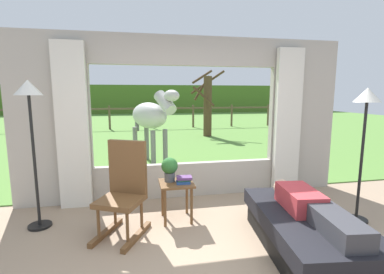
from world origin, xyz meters
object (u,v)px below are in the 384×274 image
object	(u,v)px
floor_lamp_left	(30,110)
horse	(151,116)
reclining_person	(311,207)
floor_lamp_right	(366,115)
potted_plant	(170,168)
pasture_tree	(207,104)
recliner_sofa	(306,232)
rocking_chair	(124,189)
side_table	(176,189)
book_stack	(184,180)

from	to	relation	value
floor_lamp_left	horse	distance (m)	3.31
reclining_person	floor_lamp_right	bearing A→B (deg)	34.89
reclining_person	potted_plant	distance (m)	1.75
pasture_tree	horse	bearing A→B (deg)	-120.13
recliner_sofa	rocking_chair	xyz separation A→B (m)	(-1.90, 0.80, 0.33)
floor_lamp_left	side_table	bearing A→B (deg)	-4.47
horse	potted_plant	bearing A→B (deg)	63.61
book_stack	floor_lamp_right	world-z (taller)	floor_lamp_right
rocking_chair	side_table	bearing A→B (deg)	45.51
floor_lamp_right	book_stack	bearing A→B (deg)	169.02
horse	pasture_tree	distance (m)	4.78
book_stack	potted_plant	bearing A→B (deg)	144.41
rocking_chair	potted_plant	xyz separation A→B (m)	(0.58, 0.29, 0.16)
book_stack	side_table	bearing A→B (deg)	145.59
rocking_chair	book_stack	world-z (taller)	rocking_chair
reclining_person	book_stack	bearing A→B (deg)	145.54
floor_lamp_left	pasture_tree	distance (m)	8.08
recliner_sofa	potted_plant	distance (m)	1.78
side_table	pasture_tree	distance (m)	7.55
book_stack	horse	bearing A→B (deg)	94.49
reclining_person	potted_plant	xyz separation A→B (m)	(-1.32, 1.14, 0.18)
recliner_sofa	floor_lamp_right	distance (m)	1.71
rocking_chair	side_table	world-z (taller)	rocking_chair
floor_lamp_left	reclining_person	bearing A→B (deg)	-22.21
potted_plant	pasture_tree	world-z (taller)	pasture_tree
book_stack	horse	xyz separation A→B (m)	(-0.24, 3.09, 0.59)
reclining_person	pasture_tree	xyz separation A→B (m)	(1.00, 8.24, 0.77)
reclining_person	book_stack	size ratio (longest dim) A/B	6.80
reclining_person	floor_lamp_right	distance (m)	1.53
reclining_person	horse	size ratio (longest dim) A/B	0.82
book_stack	floor_lamp_left	distance (m)	2.05
recliner_sofa	side_table	distance (m)	1.63
recliner_sofa	pasture_tree	world-z (taller)	pasture_tree
book_stack	pasture_tree	distance (m)	7.57
recliner_sofa	rocking_chair	distance (m)	2.09
horse	reclining_person	bearing A→B (deg)	80.94
potted_plant	floor_lamp_right	world-z (taller)	floor_lamp_right
reclining_person	rocking_chair	size ratio (longest dim) A/B	1.28
potted_plant	floor_lamp_left	distance (m)	1.83
rocking_chair	floor_lamp_left	distance (m)	1.47
floor_lamp_right	floor_lamp_left	bearing A→B (deg)	171.16
recliner_sofa	floor_lamp_left	world-z (taller)	floor_lamp_left
side_table	pasture_tree	size ratio (longest dim) A/B	0.20
book_stack	pasture_tree	bearing A→B (deg)	73.39
potted_plant	horse	xyz separation A→B (m)	(-0.07, 2.97, 0.45)
rocking_chair	side_table	size ratio (longest dim) A/B	2.15
rocking_chair	floor_lamp_left	world-z (taller)	floor_lamp_left
reclining_person	floor_lamp_left	bearing A→B (deg)	164.80
rocking_chair	floor_lamp_right	bearing A→B (deg)	21.16
horse	pasture_tree	xyz separation A→B (m)	(2.40, 4.13, 0.14)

